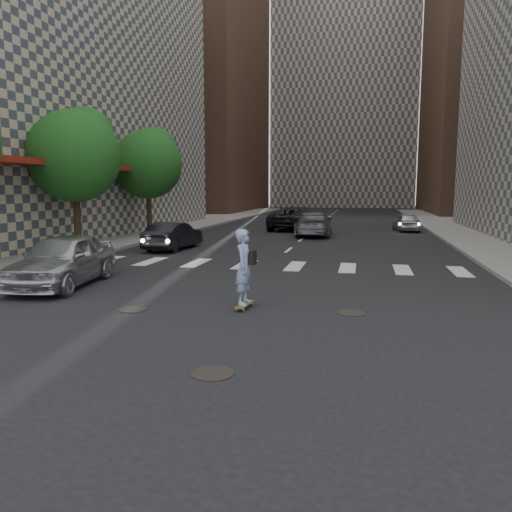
{
  "coord_description": "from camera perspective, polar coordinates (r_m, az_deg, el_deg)",
  "views": [
    {
      "loc": [
        3.53,
        -9.95,
        2.99
      ],
      "look_at": [
        0.91,
        2.22,
        1.3
      ],
      "focal_mm": 35.0,
      "sensor_mm": 36.0,
      "label": 1
    }
  ],
  "objects": [
    {
      "name": "tree_b",
      "position": [
        24.81,
        -19.81,
        11.12
      ],
      "size": [
        4.2,
        4.2,
        6.6
      ],
      "color": "#382619",
      "rests_on": "sidewalk_left"
    },
    {
      "name": "skateboarder",
      "position": [
        12.43,
        -1.3,
        -1.27
      ],
      "size": [
        0.53,
        1.02,
        1.99
      ],
      "rotation": [
        0.0,
        0.0,
        -0.08
      ],
      "color": "brown",
      "rests_on": "ground"
    },
    {
      "name": "tower_left",
      "position": [
        71.14,
        -8.11,
        21.51
      ],
      "size": [
        18.0,
        24.0,
        40.0
      ],
      "primitive_type": "cube",
      "color": "brown",
      "rests_on": "ground"
    },
    {
      "name": "traffic_car_e",
      "position": [
        42.35,
        4.82,
        4.65
      ],
      "size": [
        2.07,
        4.55,
        1.45
      ],
      "primitive_type": "imported",
      "rotation": [
        0.0,
        0.0,
        3.27
      ],
      "color": "black",
      "rests_on": "ground"
    },
    {
      "name": "tree_c",
      "position": [
        31.89,
        -12.1,
        10.55
      ],
      "size": [
        4.2,
        4.2,
        6.6
      ],
      "color": "#382619",
      "rests_on": "sidewalk_left"
    },
    {
      "name": "tower_center",
      "position": [
        90.49,
        10.27,
        21.06
      ],
      "size": [
        22.0,
        20.0,
        48.0
      ],
      "primitive_type": "cube",
      "color": "#ADA08E",
      "rests_on": "ground"
    },
    {
      "name": "silver_sedan",
      "position": [
        16.47,
        -21.22,
        -0.4
      ],
      "size": [
        2.49,
        4.94,
        1.62
      ],
      "primitive_type": "imported",
      "rotation": [
        0.0,
        0.0,
        0.13
      ],
      "color": "#AFB2B6",
      "rests_on": "ground"
    },
    {
      "name": "manhole_b",
      "position": [
        12.79,
        -13.9,
        -5.97
      ],
      "size": [
        0.7,
        0.7,
        0.02
      ],
      "primitive_type": "cylinder",
      "color": "black",
      "rests_on": "ground"
    },
    {
      "name": "ground",
      "position": [
        10.97,
        -7.16,
        -8.15
      ],
      "size": [
        160.0,
        160.0,
        0.0
      ],
      "primitive_type": "plane",
      "color": "black",
      "rests_on": "ground"
    },
    {
      "name": "traffic_car_c",
      "position": [
        36.26,
        4.38,
        4.27
      ],
      "size": [
        3.41,
        6.08,
        1.61
      ],
      "primitive_type": "imported",
      "rotation": [
        0.0,
        0.0,
        3.01
      ],
      "color": "black",
      "rests_on": "ground"
    },
    {
      "name": "manhole_a",
      "position": [
        8.35,
        -4.99,
        -13.21
      ],
      "size": [
        0.7,
        0.7,
        0.02
      ],
      "primitive_type": "cylinder",
      "color": "black",
      "rests_on": "ground"
    },
    {
      "name": "traffic_car_b",
      "position": [
        31.76,
        6.66,
        3.69
      ],
      "size": [
        2.29,
        5.37,
        1.54
      ],
      "primitive_type": "imported",
      "rotation": [
        0.0,
        0.0,
        3.17
      ],
      "color": "#55565C",
      "rests_on": "ground"
    },
    {
      "name": "traffic_car_a",
      "position": [
        24.79,
        -9.44,
        2.29
      ],
      "size": [
        1.71,
        4.21,
        1.36
      ],
      "primitive_type": "imported",
      "rotation": [
        0.0,
        0.0,
        3.07
      ],
      "color": "black",
      "rests_on": "ground"
    },
    {
      "name": "traffic_car_d",
      "position": [
        36.59,
        16.82,
        3.73
      ],
      "size": [
        1.89,
        3.89,
        1.28
      ],
      "primitive_type": "imported",
      "rotation": [
        0.0,
        0.0,
        3.25
      ],
      "color": "#B6B9BE",
      "rests_on": "ground"
    },
    {
      "name": "manhole_c",
      "position": [
        12.32,
        10.8,
        -6.41
      ],
      "size": [
        0.7,
        0.7,
        0.02
      ],
      "primitive_type": "cylinder",
      "color": "black",
      "rests_on": "ground"
    },
    {
      "name": "building_left",
      "position": [
        37.19,
        -26.73,
        21.74
      ],
      "size": [
        16.4,
        33.0,
        25.0
      ],
      "color": "tan",
      "rests_on": "ground"
    },
    {
      "name": "sidewalk_left",
      "position": [
        35.08,
        -18.85,
        2.56
      ],
      "size": [
        13.0,
        80.0,
        0.15
      ],
      "primitive_type": "cube",
      "color": "gray",
      "rests_on": "ground"
    }
  ]
}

